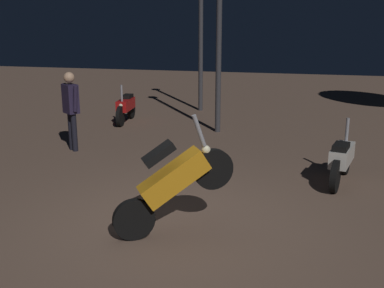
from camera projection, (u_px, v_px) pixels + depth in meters
ground_plane at (174, 223)px, 6.60m from camera, size 40.00×40.00×0.00m
motorcycle_orange_foreground at (174, 182)px, 6.10m from camera, size 1.46×0.97×1.63m
motorcycle_white_parked_left at (342, 159)px, 8.16m from camera, size 0.51×1.64×1.11m
motorcycle_red_parked_right at (126, 107)px, 13.06m from camera, size 0.39×1.66×1.11m
person_rider_beside at (71, 104)px, 10.06m from camera, size 0.59×0.47×1.74m
streetlamp_near at (201, 15)px, 14.15m from camera, size 0.36×0.36×4.64m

